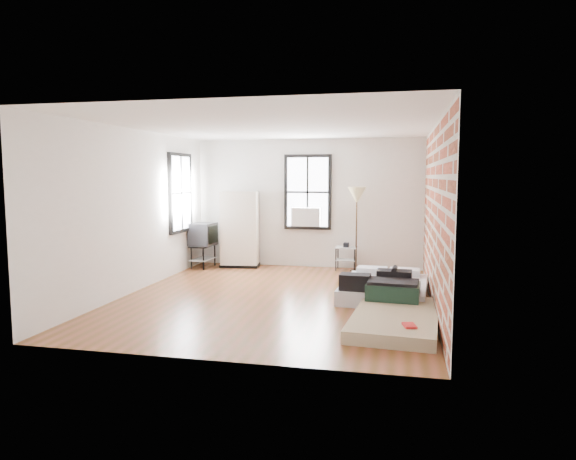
% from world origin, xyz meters
% --- Properties ---
extents(ground, '(6.00, 6.00, 0.00)m').
position_xyz_m(ground, '(0.00, 0.00, 0.00)').
color(ground, brown).
rests_on(ground, ground).
extents(room_shell, '(5.02, 6.02, 2.80)m').
position_xyz_m(room_shell, '(0.23, 0.36, 1.74)').
color(room_shell, silver).
rests_on(room_shell, ground).
extents(mattress_main, '(1.46, 1.91, 0.59)m').
position_xyz_m(mattress_main, '(1.74, 0.42, 0.16)').
color(mattress_main, white).
rests_on(mattress_main, ground).
extents(mattress_bare, '(1.27, 2.17, 0.45)m').
position_xyz_m(mattress_bare, '(1.94, -1.01, 0.14)').
color(mattress_bare, tan).
rests_on(mattress_bare, ground).
extents(wardrobe, '(0.89, 0.58, 1.66)m').
position_xyz_m(wardrobe, '(-1.46, 2.65, 0.83)').
color(wardrobe, black).
rests_on(wardrobe, ground).
extents(side_table, '(0.46, 0.37, 0.59)m').
position_xyz_m(side_table, '(0.88, 2.72, 0.39)').
color(side_table, black).
rests_on(side_table, ground).
extents(floor_lamp, '(0.38, 0.38, 1.77)m').
position_xyz_m(floor_lamp, '(1.10, 2.65, 1.52)').
color(floor_lamp, '#332211').
rests_on(floor_lamp, ground).
extents(tv_stand, '(0.53, 0.72, 0.98)m').
position_xyz_m(tv_stand, '(-2.21, 2.38, 0.70)').
color(tv_stand, black).
rests_on(tv_stand, ground).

